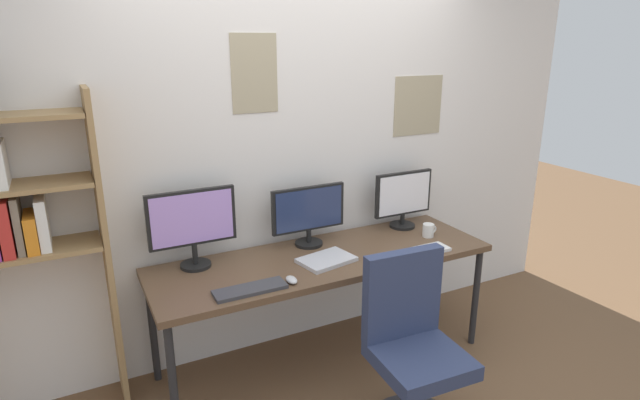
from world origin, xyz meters
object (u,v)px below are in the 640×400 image
object	(u,v)px
office_chair	(413,365)
computer_mouse	(292,280)
monitor_center	(308,213)
keyboard_right	(420,252)
monitor_right	(403,198)
keyboard_left	(250,289)
monitor_left	(192,223)
desk	(324,264)
coffee_mug	(429,230)
laptop_closed	(327,260)

from	to	relation	value
office_chair	computer_mouse	world-z (taller)	office_chair
monitor_center	keyboard_right	bearing A→B (deg)	-38.30
monitor_right	keyboard_right	size ratio (longest dim) A/B	1.13
monitor_center	keyboard_left	world-z (taller)	monitor_center
keyboard_left	office_chair	bearing A→B (deg)	-38.35
monitor_left	monitor_right	world-z (taller)	monitor_left
desk	monitor_center	world-z (taller)	monitor_center
keyboard_left	computer_mouse	world-z (taller)	computer_mouse
keyboard_left	computer_mouse	size ratio (longest dim) A/B	4.08
monitor_left	monitor_center	world-z (taller)	monitor_left
monitor_right	monitor_left	bearing A→B (deg)	180.00
monitor_right	coffee_mug	distance (m)	0.30
monitor_center	monitor_left	bearing A→B (deg)	180.00
desk	keyboard_right	world-z (taller)	keyboard_right
monitor_center	laptop_closed	size ratio (longest dim) A/B	1.56
desk	monitor_left	distance (m)	0.83
monitor_left	laptop_closed	bearing A→B (deg)	-22.09
monitor_left	computer_mouse	distance (m)	0.66
office_chair	monitor_right	size ratio (longest dim) A/B	2.20
desk	monitor_left	bearing A→B (deg)	164.00
monitor_center	laptop_closed	distance (m)	0.36
desk	monitor_right	bearing A→B (deg)	16.00
computer_mouse	laptop_closed	distance (m)	0.34
coffee_mug	monitor_center	bearing A→B (deg)	163.01
monitor_center	computer_mouse	xyz separation A→B (m)	(-0.32, -0.45, -0.20)
keyboard_left	coffee_mug	size ratio (longest dim) A/B	3.69
office_chair	keyboard_right	bearing A→B (deg)	51.08
laptop_closed	coffee_mug	size ratio (longest dim) A/B	3.02
monitor_left	keyboard_left	xyz separation A→B (m)	(0.18, -0.44, -0.26)
keyboard_left	keyboard_right	xyz separation A→B (m)	(1.12, 0.00, 0.00)
monitor_center	laptop_closed	world-z (taller)	monitor_center
monitor_center	monitor_right	size ratio (longest dim) A/B	1.11
desk	laptop_closed	size ratio (longest dim) A/B	6.63
monitor_left	keyboard_right	distance (m)	1.40
laptop_closed	keyboard_right	bearing A→B (deg)	-25.42
keyboard_left	keyboard_right	bearing A→B (deg)	0.00
monitor_center	monitor_right	xyz separation A→B (m)	(0.74, -0.00, -0.00)
monitor_center	monitor_right	bearing A→B (deg)	-0.00
desk	office_chair	distance (m)	0.83
desk	monitor_center	bearing A→B (deg)	90.00
keyboard_left	coffee_mug	world-z (taller)	coffee_mug
desk	monitor_left	world-z (taller)	monitor_left
desk	computer_mouse	distance (m)	0.41
monitor_left	monitor_center	xyz separation A→B (m)	(0.74, -0.00, -0.05)
keyboard_left	keyboard_right	distance (m)	1.12
laptop_closed	coffee_mug	distance (m)	0.81
desk	monitor_center	xyz separation A→B (m)	(0.00, 0.21, 0.27)
computer_mouse	monitor_right	bearing A→B (deg)	22.94
monitor_left	monitor_right	distance (m)	1.48
laptop_closed	coffee_mug	xyz separation A→B (m)	(0.81, 0.05, 0.03)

